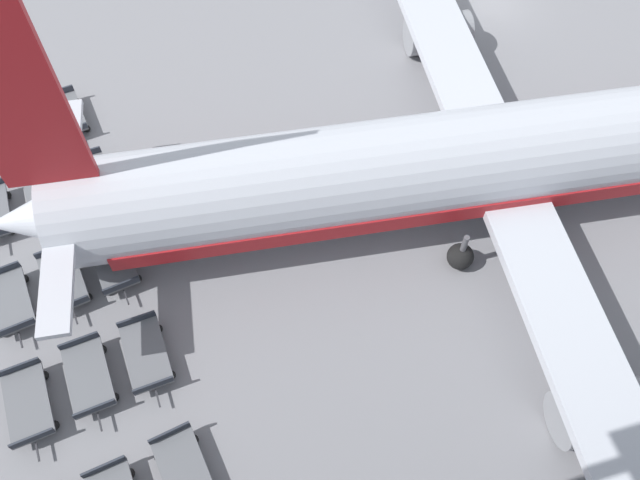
{
  "coord_description": "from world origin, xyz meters",
  "views": [
    {
      "loc": [
        27.45,
        -17.72,
        22.2
      ],
      "look_at": [
        14.31,
        -14.08,
        1.68
      ],
      "focal_mm": 35.0,
      "sensor_mm": 36.0,
      "label": 1
    }
  ],
  "objects_px": {
    "airplane": "(527,154)",
    "baggage_dolly_row_mid_a_col_b": "(44,193)",
    "baggage_dolly_row_mid_a_col_d": "(89,377)",
    "baggage_dolly_row_mid_b_col_c": "(113,262)",
    "baggage_dolly_row_mid_b_col_d": "(146,354)",
    "baggage_dolly_row_mid_a_col_c": "(63,280)",
    "baggage_dolly_row_mid_b_col_e": "(185,473)",
    "baggage_dolly_row_mid_b_col_a": "(67,115)",
    "baggage_dolly_row_mid_b_col_b": "(92,180)",
    "baggage_dolly_row_near_col_c": "(11,302)",
    "baggage_dolly_row_near_col_d": "(28,404)",
    "baggage_dolly_row_mid_a_col_a": "(22,127)"
  },
  "relations": [
    {
      "from": "baggage_dolly_row_mid_b_col_a",
      "to": "baggage_dolly_row_near_col_c",
      "type": "bearing_deg",
      "value": -14.97
    },
    {
      "from": "baggage_dolly_row_mid_a_col_d",
      "to": "baggage_dolly_row_mid_b_col_d",
      "type": "distance_m",
      "value": 2.16
    },
    {
      "from": "baggage_dolly_row_mid_b_col_a",
      "to": "baggage_dolly_row_mid_b_col_d",
      "type": "xyz_separation_m",
      "value": [
        13.5,
        2.25,
        0.0
      ]
    },
    {
      "from": "baggage_dolly_row_mid_a_col_a",
      "to": "baggage_dolly_row_mid_b_col_d",
      "type": "relative_size",
      "value": 1.01
    },
    {
      "from": "airplane",
      "to": "baggage_dolly_row_mid_a_col_b",
      "type": "relative_size",
      "value": 11.84
    },
    {
      "from": "baggage_dolly_row_mid_b_col_c",
      "to": "baggage_dolly_row_mid_a_col_a",
      "type": "bearing_deg",
      "value": -158.24
    },
    {
      "from": "baggage_dolly_row_mid_a_col_a",
      "to": "baggage_dolly_row_mid_a_col_b",
      "type": "height_order",
      "value": "same"
    },
    {
      "from": "baggage_dolly_row_mid_b_col_b",
      "to": "baggage_dolly_row_mid_a_col_d",
      "type": "bearing_deg",
      "value": -4.6
    },
    {
      "from": "airplane",
      "to": "baggage_dolly_row_near_col_c",
      "type": "height_order",
      "value": "airplane"
    },
    {
      "from": "airplane",
      "to": "baggage_dolly_row_mid_b_col_c",
      "type": "relative_size",
      "value": 11.82
    },
    {
      "from": "airplane",
      "to": "baggage_dolly_row_mid_a_col_b",
      "type": "xyz_separation_m",
      "value": [
        -5.35,
        -19.97,
        -2.4
      ]
    },
    {
      "from": "baggage_dolly_row_mid_b_col_a",
      "to": "baggage_dolly_row_mid_b_col_e",
      "type": "distance_m",
      "value": 18.38
    },
    {
      "from": "baggage_dolly_row_mid_b_col_b",
      "to": "baggage_dolly_row_mid_b_col_d",
      "type": "relative_size",
      "value": 1.0
    },
    {
      "from": "baggage_dolly_row_mid_a_col_c",
      "to": "baggage_dolly_row_mid_a_col_d",
      "type": "xyz_separation_m",
      "value": [
        4.41,
        0.7,
        0.0
      ]
    },
    {
      "from": "airplane",
      "to": "baggage_dolly_row_mid_b_col_e",
      "type": "relative_size",
      "value": 11.82
    },
    {
      "from": "baggage_dolly_row_near_col_d",
      "to": "baggage_dolly_row_mid_a_col_a",
      "type": "xyz_separation_m",
      "value": [
        -14.04,
        -0.05,
        0.0
      ]
    },
    {
      "from": "airplane",
      "to": "baggage_dolly_row_mid_b_col_e",
      "type": "distance_m",
      "value": 17.89
    },
    {
      "from": "baggage_dolly_row_mid_a_col_d",
      "to": "baggage_dolly_row_near_col_d",
      "type": "bearing_deg",
      "value": -77.52
    },
    {
      "from": "baggage_dolly_row_mid_b_col_b",
      "to": "baggage_dolly_row_mid_b_col_c",
      "type": "height_order",
      "value": "same"
    },
    {
      "from": "baggage_dolly_row_mid_a_col_c",
      "to": "airplane",
      "type": "bearing_deg",
      "value": 88.23
    },
    {
      "from": "baggage_dolly_row_mid_a_col_a",
      "to": "baggage_dolly_row_mid_b_col_a",
      "type": "bearing_deg",
      "value": 96.83
    },
    {
      "from": "baggage_dolly_row_mid_b_col_a",
      "to": "baggage_dolly_row_mid_b_col_c",
      "type": "height_order",
      "value": "same"
    },
    {
      "from": "airplane",
      "to": "baggage_dolly_row_mid_a_col_d",
      "type": "xyz_separation_m",
      "value": [
        3.81,
        -18.65,
        -2.4
      ]
    },
    {
      "from": "baggage_dolly_row_mid_a_col_b",
      "to": "baggage_dolly_row_mid_a_col_d",
      "type": "distance_m",
      "value": 9.26
    },
    {
      "from": "baggage_dolly_row_mid_b_col_b",
      "to": "baggage_dolly_row_mid_a_col_c",
      "type": "bearing_deg",
      "value": -16.3
    },
    {
      "from": "baggage_dolly_row_mid_a_col_d",
      "to": "baggage_dolly_row_mid_b_col_c",
      "type": "distance_m",
      "value": 4.93
    },
    {
      "from": "baggage_dolly_row_mid_a_col_d",
      "to": "baggage_dolly_row_mid_b_col_e",
      "type": "distance_m",
      "value": 5.19
    },
    {
      "from": "baggage_dolly_row_mid_b_col_c",
      "to": "baggage_dolly_row_near_col_d",
      "type": "bearing_deg",
      "value": -33.56
    },
    {
      "from": "baggage_dolly_row_near_col_d",
      "to": "baggage_dolly_row_mid_b_col_b",
      "type": "xyz_separation_m",
      "value": [
        -9.86,
        2.91,
        0.0
      ]
    },
    {
      "from": "baggage_dolly_row_mid_b_col_d",
      "to": "baggage_dolly_row_mid_b_col_a",
      "type": "bearing_deg",
      "value": -170.53
    },
    {
      "from": "baggage_dolly_row_near_col_c",
      "to": "baggage_dolly_row_mid_a_col_d",
      "type": "distance_m",
      "value": 4.83
    },
    {
      "from": "airplane",
      "to": "baggage_dolly_row_mid_a_col_b",
      "type": "height_order",
      "value": "airplane"
    },
    {
      "from": "baggage_dolly_row_mid_b_col_c",
      "to": "baggage_dolly_row_mid_b_col_d",
      "type": "relative_size",
      "value": 1.01
    },
    {
      "from": "baggage_dolly_row_near_col_c",
      "to": "baggage_dolly_row_mid_b_col_e",
      "type": "bearing_deg",
      "value": 34.22
    },
    {
      "from": "baggage_dolly_row_mid_b_col_e",
      "to": "baggage_dolly_row_mid_a_col_a",
      "type": "bearing_deg",
      "value": -164.12
    },
    {
      "from": "baggage_dolly_row_mid_a_col_a",
      "to": "baggage_dolly_row_mid_b_col_b",
      "type": "bearing_deg",
      "value": 35.27
    },
    {
      "from": "baggage_dolly_row_near_col_d",
      "to": "baggage_dolly_row_mid_b_col_d",
      "type": "distance_m",
      "value": 4.36
    },
    {
      "from": "baggage_dolly_row_mid_a_col_a",
      "to": "baggage_dolly_row_mid_a_col_b",
      "type": "bearing_deg",
      "value": 11.37
    },
    {
      "from": "baggage_dolly_row_mid_a_col_b",
      "to": "baggage_dolly_row_mid_a_col_d",
      "type": "relative_size",
      "value": 1.0
    },
    {
      "from": "baggage_dolly_row_near_col_c",
      "to": "baggage_dolly_row_mid_a_col_c",
      "type": "distance_m",
      "value": 2.1
    },
    {
      "from": "airplane",
      "to": "baggage_dolly_row_mid_b_col_d",
      "type": "relative_size",
      "value": 11.88
    },
    {
      "from": "baggage_dolly_row_mid_b_col_a",
      "to": "baggage_dolly_row_mid_b_col_b",
      "type": "xyz_separation_m",
      "value": [
        4.43,
        0.87,
        0.0
      ]
    },
    {
      "from": "baggage_dolly_row_near_col_c",
      "to": "baggage_dolly_row_mid_b_col_a",
      "type": "distance_m",
      "value": 10.19
    },
    {
      "from": "baggage_dolly_row_mid_a_col_c",
      "to": "baggage_dolly_row_mid_b_col_d",
      "type": "bearing_deg",
      "value": 34.69
    },
    {
      "from": "baggage_dolly_row_near_col_d",
      "to": "baggage_dolly_row_mid_a_col_c",
      "type": "xyz_separation_m",
      "value": [
        -4.89,
        1.45,
        0.0
      ]
    },
    {
      "from": "baggage_dolly_row_mid_a_col_b",
      "to": "baggage_dolly_row_mid_b_col_e",
      "type": "relative_size",
      "value": 1.0
    },
    {
      "from": "baggage_dolly_row_mid_a_col_d",
      "to": "baggage_dolly_row_mid_b_col_e",
      "type": "xyz_separation_m",
      "value": [
        4.31,
        2.88,
        0.0
      ]
    },
    {
      "from": "baggage_dolly_row_mid_a_col_d",
      "to": "baggage_dolly_row_mid_a_col_a",
      "type": "bearing_deg",
      "value": -170.77
    },
    {
      "from": "baggage_dolly_row_near_col_c",
      "to": "baggage_dolly_row_mid_a_col_c",
      "type": "relative_size",
      "value": 1.0
    },
    {
      "from": "baggage_dolly_row_mid_a_col_b",
      "to": "baggage_dolly_row_mid_b_col_d",
      "type": "relative_size",
      "value": 1.0
    }
  ]
}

